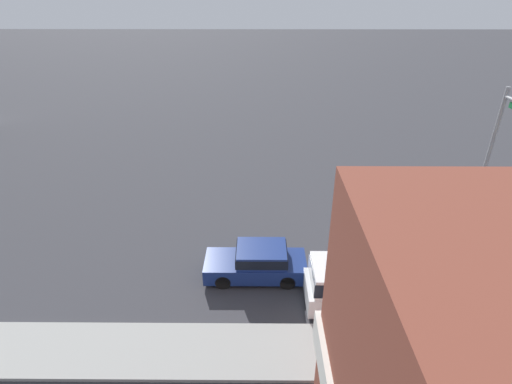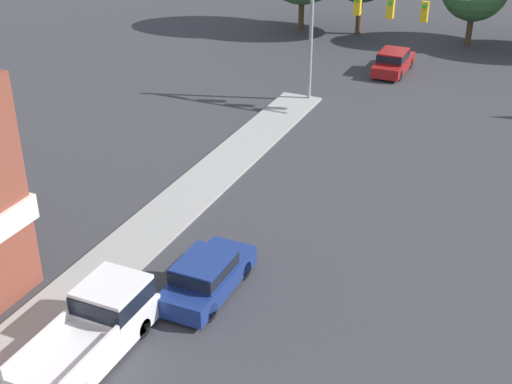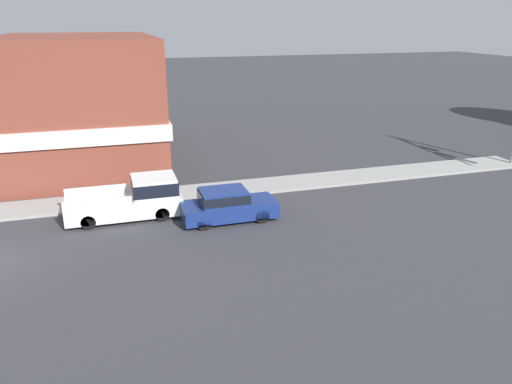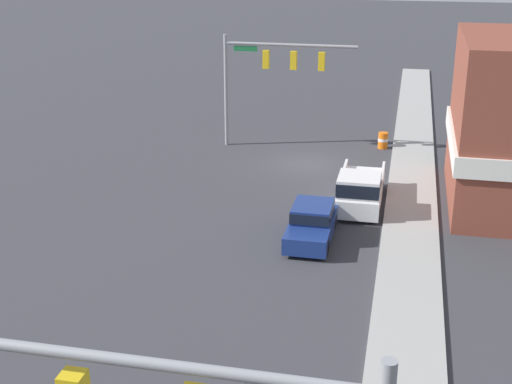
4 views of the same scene
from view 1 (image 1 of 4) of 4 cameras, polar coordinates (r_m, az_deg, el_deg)
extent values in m
plane|color=#38383D|center=(21.64, 28.27, -7.88)|extent=(200.00, 200.00, 0.00)
cylinder|color=gray|center=(25.79, 30.53, 5.56)|extent=(0.22, 0.22, 6.64)
cylinder|color=black|center=(17.16, -4.73, -12.64)|extent=(0.22, 0.66, 0.66)
cylinder|color=black|center=(18.36, -4.34, -9.50)|extent=(0.22, 0.66, 0.66)
cylinder|color=black|center=(17.14, 4.52, -12.69)|extent=(0.22, 0.66, 0.66)
cylinder|color=black|center=(18.34, 4.21, -9.53)|extent=(0.22, 0.66, 0.66)
cube|color=navy|center=(17.56, -0.09, -10.54)|extent=(1.77, 4.35, 0.71)
cube|color=navy|center=(17.16, 0.79, -8.81)|extent=(1.63, 2.09, 0.61)
cube|color=black|center=(17.16, 0.79, -8.81)|extent=(1.65, 2.17, 0.43)
cylinder|color=black|center=(16.03, 11.09, -16.72)|extent=(0.22, 0.66, 0.66)
cylinder|color=black|center=(17.31, 10.12, -12.63)|extent=(0.22, 0.66, 0.66)
cylinder|color=black|center=(16.93, 22.46, -15.86)|extent=(0.22, 0.66, 0.66)
cylinder|color=black|center=(18.14, 20.57, -12.08)|extent=(0.22, 0.66, 0.66)
cube|color=white|center=(16.84, 16.30, -13.61)|extent=(1.99, 5.27, 0.85)
cube|color=white|center=(15.96, 11.66, -11.55)|extent=(1.89, 2.00, 0.87)
cube|color=black|center=(15.96, 11.66, -11.55)|extent=(1.91, 2.08, 0.61)
cube|color=white|center=(16.15, 21.46, -13.87)|extent=(0.12, 2.97, 0.35)
cube|color=white|center=(17.49, 19.50, -9.87)|extent=(0.12, 2.97, 0.35)
camera|label=2|loc=(29.99, 43.15, 28.02)|focal=50.00mm
camera|label=3|loc=(35.15, 9.42, 23.50)|focal=35.00mm
camera|label=4|loc=(29.38, -72.32, 11.05)|focal=50.00mm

